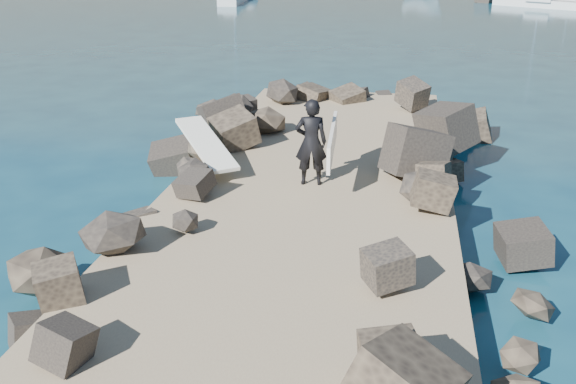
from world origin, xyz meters
name	(u,v)px	position (x,y,z in m)	size (l,w,h in m)	color
ground	(297,245)	(0.00, 0.00, 0.00)	(800.00, 800.00, 0.00)	#0F384C
jetty	(277,281)	(0.00, -2.00, 0.30)	(6.00, 26.00, 0.60)	#8C7759
riprap_left	(123,244)	(-2.90, -1.50, 0.50)	(2.60, 22.00, 1.00)	black
riprap_right	(457,271)	(2.90, -1.50, 0.50)	(2.60, 22.00, 1.00)	#262421
surfboard_resting	(206,148)	(-2.57, 2.53, 1.04)	(0.66, 2.62, 0.09)	white
surfer_with_board	(314,142)	(0.06, 1.82, 1.55)	(0.92, 2.33, 1.88)	black
sailboat_c	(539,3)	(13.16, 49.75, 0.35)	(7.54, 5.86, 9.46)	silver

